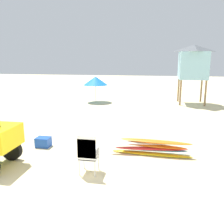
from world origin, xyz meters
name	(u,v)px	position (x,y,z in m)	size (l,w,h in m)	color
ground	(62,197)	(0.00, 0.00, 0.00)	(80.00, 80.00, 0.00)	beige
stacked_plastic_chairs	(88,151)	(0.27, 1.16, 0.65)	(0.48, 0.48, 1.11)	white
surfboard_pile	(152,147)	(1.90, 2.88, 0.24)	(2.69, 0.65, 0.48)	yellow
lifeguard_tower	(193,62)	(4.33, 12.49, 2.81)	(1.98, 1.98, 3.92)	olive
beach_umbrella_left	(96,81)	(-2.22, 11.93, 1.50)	(1.72, 1.72, 1.81)	beige
cooler_box	(43,142)	(-1.84, 2.88, 0.17)	(0.48, 0.38, 0.34)	blue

